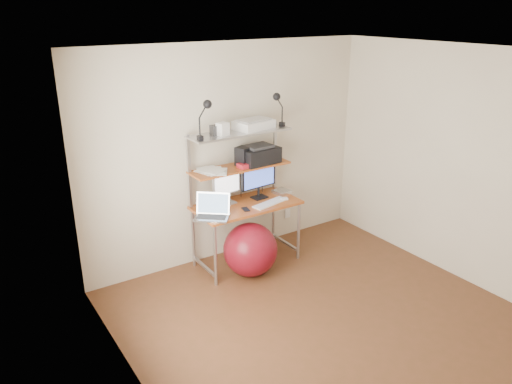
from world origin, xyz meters
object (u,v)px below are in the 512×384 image
monitor_silver (227,185)px  monitor_black (259,178)px  printer (259,155)px  exercise_ball (250,250)px  laptop (212,212)px

monitor_silver → monitor_black: size_ratio=0.87×
monitor_silver → printer: bearing=-10.0°
printer → exercise_ball: size_ratio=0.77×
laptop → exercise_ball: bearing=17.6°
monitor_black → monitor_silver: bearing=167.7°
monitor_silver → laptop: (-0.32, -0.25, -0.17)m
monitor_silver → laptop: size_ratio=0.92×
printer → exercise_ball: bearing=-137.5°
monitor_silver → monitor_black: (0.40, -0.05, 0.02)m
laptop → monitor_silver: bearing=77.4°
printer → exercise_ball: (-0.37, -0.39, -0.95)m
monitor_silver → printer: 0.51m
laptop → printer: 0.91m
monitor_black → exercise_ball: bearing=-139.4°
monitor_silver → exercise_ball: 0.78m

